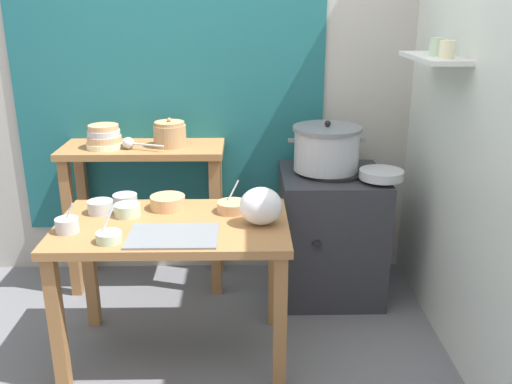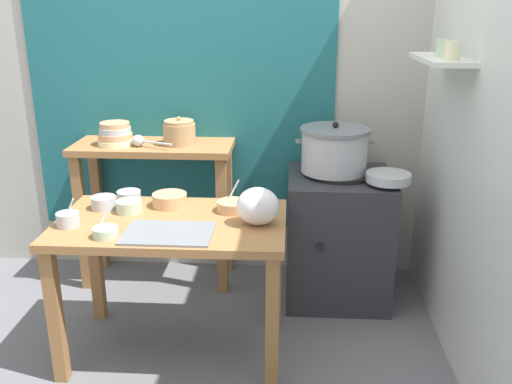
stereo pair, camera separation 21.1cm
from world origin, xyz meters
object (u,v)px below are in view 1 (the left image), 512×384
Objects in this scene: stove_block at (330,233)px; wide_pan at (381,174)px; back_shelf_table at (145,181)px; ladle at (130,143)px; clay_pot at (170,134)px; prep_bowl_2 at (100,206)px; prep_bowl_1 at (232,206)px; prep_bowl_0 at (127,210)px; prep_bowl_3 at (168,202)px; serving_tray at (173,236)px; steamer_pot at (327,148)px; prep_bowl_6 at (67,225)px; prep_table at (174,244)px; plastic_bag at (261,206)px; prep_bowl_5 at (125,200)px; bowl_stack_enamel at (104,137)px; prep_bowl_4 at (109,236)px.

wide_pan is at bearing -32.69° from stove_block.
back_shelf_table is 0.27m from ladle.
clay_pot is 1.54× the size of prep_bowl_2.
clay_pot reaches higher than ladle.
prep_bowl_0 is at bearing -175.04° from prep_bowl_1.
prep_bowl_3 reaches higher than prep_bowl_0.
back_shelf_table is 2.40× the size of serving_tray.
steamer_pot is at bearing -1.92° from ladle.
back_shelf_table is at bearing 130.72° from prep_bowl_1.
wide_pan is 1.67m from prep_bowl_6.
back_shelf_table is 0.84m from prep_bowl_1.
ladle is at bearing 178.08° from steamer_pot.
clay_pot is at bearing 97.30° from prep_table.
prep_bowl_1 reaches higher than prep_table.
prep_bowl_6 is at bearing -175.00° from plastic_bag.
prep_bowl_0 is (-0.65, 0.12, -0.06)m from plastic_bag.
prep_bowl_0 is 0.51m from prep_bowl_1.
prep_bowl_6 is at bearing -149.04° from steamer_pot.
prep_table is at bearing 12.73° from prep_bowl_6.
ladle is 2.01× the size of prep_bowl_0.
serving_tray is at bearing -54.14° from prep_bowl_5.
prep_bowl_6 reaches higher than wide_pan.
stove_block is 4.44× the size of prep_bowl_3.
bowl_stack_enamel is at bearing 122.94° from prep_table.
prep_bowl_2 is 1.01× the size of prep_bowl_5.
back_shelf_table is 7.71× the size of prep_bowl_2.
prep_bowl_4 is at bearing -89.08° from back_shelf_table.
prep_bowl_3 is at bearing 170.41° from prep_bowl_1.
back_shelf_table is at bearing 168.14° from wide_pan.
ladle reaches higher than prep_bowl_1.
serving_tray is (0.12, -0.94, -0.25)m from clay_pot.
stove_block is at bearing -7.73° from clay_pot.
back_shelf_table is 1.40m from wide_pan.
wide_pan is at bearing 27.54° from prep_bowl_4.
ladle is at bearing 85.21° from prep_bowl_2.
ladle is (0.15, -0.03, -0.03)m from bowl_stack_enamel.
prep_bowl_3 is (-0.07, 0.36, 0.03)m from serving_tray.
prep_bowl_1 is at bearing 4.96° from prep_bowl_0.
serving_tray is (0.29, -0.94, 0.05)m from back_shelf_table.
prep_bowl_6 is (-0.74, -0.24, 0.01)m from prep_bowl_1.
plastic_bag is 0.66m from prep_bowl_0.
prep_bowl_3 is at bearing -10.31° from prep_bowl_5.
prep_bowl_5 reaches higher than stove_block.
clay_pot is 1.03m from prep_bowl_4.
ladle is 1.92× the size of prep_bowl_6.
serving_tray is (0.35, -0.87, -0.21)m from ladle.
bowl_stack_enamel is 0.53× the size of serving_tray.
prep_bowl_3 is (-0.47, 0.22, -0.06)m from plastic_bag.
prep_table is 0.25m from prep_bowl_3.
stove_block is at bearing 26.77° from prep_bowl_0.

